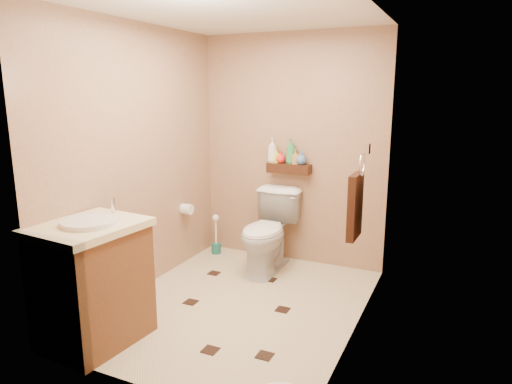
% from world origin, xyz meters
% --- Properties ---
extents(ground, '(2.50, 2.50, 0.00)m').
position_xyz_m(ground, '(0.00, 0.00, 0.00)').
color(ground, beige).
rests_on(ground, ground).
extents(wall_back, '(2.00, 0.04, 2.40)m').
position_xyz_m(wall_back, '(0.00, 1.25, 1.20)').
color(wall_back, '#A3785D').
rests_on(wall_back, ground).
extents(wall_front, '(2.00, 0.04, 2.40)m').
position_xyz_m(wall_front, '(0.00, -1.25, 1.20)').
color(wall_front, '#A3785D').
rests_on(wall_front, ground).
extents(wall_left, '(0.04, 2.50, 2.40)m').
position_xyz_m(wall_left, '(-1.00, 0.00, 1.20)').
color(wall_left, '#A3785D').
rests_on(wall_left, ground).
extents(wall_right, '(0.04, 2.50, 2.40)m').
position_xyz_m(wall_right, '(1.00, 0.00, 1.20)').
color(wall_right, '#A3785D').
rests_on(wall_right, ground).
extents(ceiling, '(2.00, 2.50, 0.02)m').
position_xyz_m(ceiling, '(0.00, 0.00, 2.40)').
color(ceiling, silver).
rests_on(ceiling, wall_back).
extents(wall_shelf, '(0.46, 0.14, 0.10)m').
position_xyz_m(wall_shelf, '(0.00, 1.17, 1.02)').
color(wall_shelf, '#3D1D10').
rests_on(wall_shelf, wall_back).
extents(floor_accents, '(1.17, 1.44, 0.01)m').
position_xyz_m(floor_accents, '(0.02, -0.05, 0.00)').
color(floor_accents, black).
rests_on(floor_accents, ground).
extents(toilet, '(0.47, 0.81, 0.82)m').
position_xyz_m(toilet, '(-0.09, 0.83, 0.41)').
color(toilet, white).
rests_on(toilet, ground).
extents(vanity, '(0.67, 0.79, 1.04)m').
position_xyz_m(vanity, '(-0.70, -0.95, 0.46)').
color(vanity, brown).
rests_on(vanity, ground).
extents(toilet_brush, '(0.10, 0.10, 0.46)m').
position_xyz_m(toilet_brush, '(-0.82, 1.04, 0.16)').
color(toilet_brush, '#186358').
rests_on(toilet_brush, ground).
extents(towel_ring, '(0.12, 0.30, 0.76)m').
position_xyz_m(towel_ring, '(0.91, 0.25, 0.95)').
color(towel_ring, silver).
rests_on(towel_ring, wall_right).
extents(toilet_paper, '(0.12, 0.11, 0.12)m').
position_xyz_m(toilet_paper, '(-0.94, 0.65, 0.60)').
color(toilet_paper, white).
rests_on(toilet_paper, wall_left).
extents(bottle_a, '(0.14, 0.14, 0.26)m').
position_xyz_m(bottle_a, '(-0.19, 1.17, 1.20)').
color(bottle_a, silver).
rests_on(bottle_a, wall_shelf).
extents(bottle_b, '(0.10, 0.10, 0.15)m').
position_xyz_m(bottle_b, '(-0.14, 1.17, 1.14)').
color(bottle_b, '#CCDA2E').
rests_on(bottle_b, wall_shelf).
extents(bottle_c, '(0.14, 0.14, 0.13)m').
position_xyz_m(bottle_c, '(-0.09, 1.17, 1.13)').
color(bottle_c, red).
rests_on(bottle_c, wall_shelf).
extents(bottle_d, '(0.14, 0.14, 0.26)m').
position_xyz_m(bottle_d, '(0.02, 1.17, 1.20)').
color(bottle_d, '#2F8D4E').
rests_on(bottle_d, wall_shelf).
extents(bottle_e, '(0.10, 0.10, 0.15)m').
position_xyz_m(bottle_e, '(0.07, 1.17, 1.15)').
color(bottle_e, '#D28646').
rests_on(bottle_e, wall_shelf).
extents(bottle_f, '(0.15, 0.15, 0.14)m').
position_xyz_m(bottle_f, '(0.13, 1.17, 1.14)').
color(bottle_f, teal).
rests_on(bottle_f, wall_shelf).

